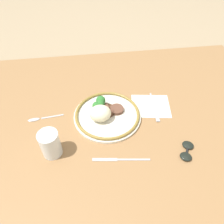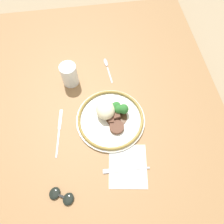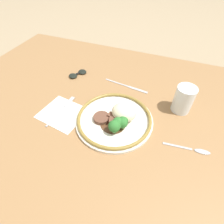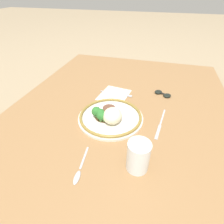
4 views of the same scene
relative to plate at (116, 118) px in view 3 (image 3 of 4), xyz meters
name	(u,v)px [view 3 (image 3 of 4)]	position (x,y,z in m)	size (l,w,h in m)	color
ground_plane	(114,122)	(-0.02, 0.03, -0.06)	(8.00, 8.00, 0.00)	#998466
dining_table	(114,119)	(-0.02, 0.03, -0.04)	(1.51, 1.05, 0.04)	olive
napkin	(63,113)	(-0.21, -0.04, -0.02)	(0.19, 0.16, 0.00)	white
plate	(116,118)	(0.00, 0.00, 0.00)	(0.29, 0.29, 0.07)	silver
juice_glass	(183,100)	(0.21, 0.15, 0.03)	(0.07, 0.07, 0.11)	#F4AD19
fork	(64,108)	(-0.22, -0.01, -0.02)	(0.02, 0.18, 0.00)	#ADADB2
knife	(128,86)	(-0.02, 0.22, -0.02)	(0.21, 0.04, 0.00)	#ADADB2
spoon	(196,150)	(0.28, -0.02, -0.02)	(0.15, 0.03, 0.01)	#ADADB2
sunglasses	(78,74)	(-0.28, 0.22, -0.01)	(0.08, 0.10, 0.01)	black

